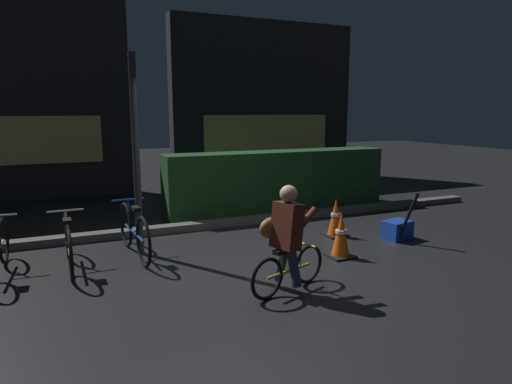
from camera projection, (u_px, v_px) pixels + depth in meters
name	position (u px, v px, depth m)	size (l,w,h in m)	color
ground_plane	(260.00, 266.00, 5.99)	(40.00, 40.00, 0.00)	black
sidewalk_curb	(210.00, 224.00, 7.96)	(12.00, 0.24, 0.12)	#56544F
hedge_row	(278.00, 180.00, 9.39)	(4.80, 0.70, 1.24)	#214723
storefront_left	(20.00, 97.00, 10.19)	(4.85, 0.54, 4.80)	#262328
storefront_right	(264.00, 102.00, 13.39)	(5.69, 0.54, 4.67)	#262328
street_post	(136.00, 157.00, 6.27)	(0.10, 0.10, 2.84)	#2D2D33
parked_bike_left_mid	(68.00, 244.00, 5.84)	(0.46, 1.61, 0.74)	black
parked_bike_center_left	(134.00, 232.00, 6.36)	(0.46, 1.71, 0.79)	black
traffic_cone_near	(341.00, 235.00, 6.32)	(0.36, 0.36, 0.65)	black
traffic_cone_far	(336.00, 218.00, 7.40)	(0.36, 0.36, 0.63)	black
blue_crate	(397.00, 230.00, 7.26)	(0.44, 0.32, 0.30)	#193DB7
cyclist	(286.00, 239.00, 5.05)	(1.13, 0.51, 1.25)	black
closed_umbrella	(407.00, 218.00, 6.97)	(0.05, 0.05, 0.85)	black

